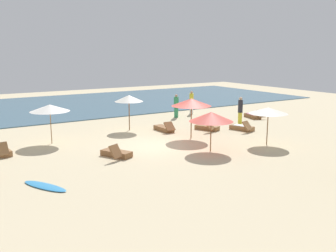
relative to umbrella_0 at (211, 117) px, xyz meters
The scene contains 17 objects.
ground_plane 3.37m from the umbrella_0, 124.44° to the left, with size 60.00×60.00×0.00m, color beige.
ocean_water 19.52m from the umbrella_0, 94.81° to the left, with size 48.00×16.00×0.06m, color #3D6075.
umbrella_0 is the anchor object (origin of this frame).
umbrella_1 3.00m from the umbrella_0, 73.39° to the left, with size 2.26×2.26×2.29m.
umbrella_2 3.46m from the umbrella_0, ahead, with size 2.04×2.04×2.00m.
umbrella_3 6.86m from the umbrella_0, 99.47° to the left, with size 1.77×1.77×2.22m.
umbrella_4 8.57m from the umbrella_0, 136.87° to the left, with size 2.09×2.09×2.12m.
lounger_0 4.93m from the umbrella_0, 160.28° to the left, with size 1.26×1.73×0.74m.
lounger_1 5.86m from the umbrella_0, 30.89° to the left, with size 1.04×1.78×0.69m.
lounger_2 5.58m from the umbrella_0, 83.81° to the left, with size 0.65×1.73×0.66m.
lounger_3 10.43m from the umbrella_0, 33.71° to the left, with size 0.97×1.79×0.67m.
lounger_4 10.28m from the umbrella_0, 151.51° to the left, with size 0.77×1.69×0.74m.
lounger_5 5.37m from the umbrella_0, 53.74° to the left, with size 1.25×1.78×0.69m.
person_0 11.39m from the umbrella_0, 59.21° to the left, with size 0.38×0.38×1.82m.
person_2 7.64m from the umbrella_0, 36.38° to the left, with size 0.45×0.45×1.86m.
person_3 9.90m from the umbrella_0, 66.63° to the left, with size 0.49×0.49×1.74m.
surfboard 8.52m from the umbrella_0, behind, with size 1.43×2.13×0.07m.
Camera 1 is at (-9.88, -16.71, 4.95)m, focal length 40.49 mm.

